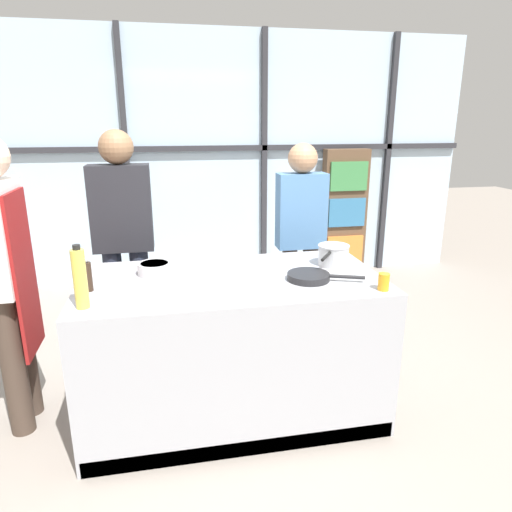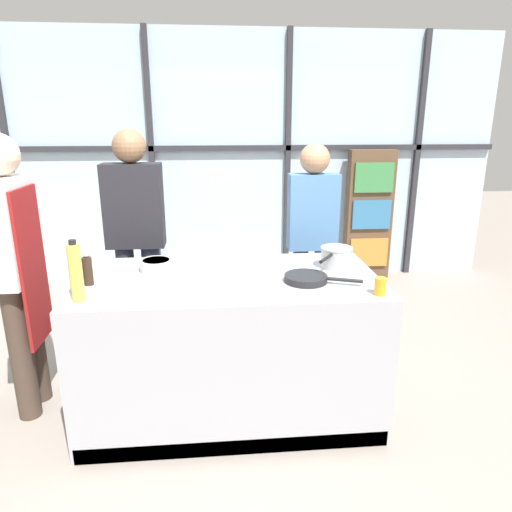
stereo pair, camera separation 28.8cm
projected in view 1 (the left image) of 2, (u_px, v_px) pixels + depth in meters
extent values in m
plane|color=gray|center=(234.00, 407.00, 3.05)|extent=(18.00, 18.00, 0.00)
cube|color=silver|center=(197.00, 161.00, 5.16)|extent=(6.40, 0.04, 2.80)
cube|color=#2D2D33|center=(197.00, 148.00, 5.08)|extent=(6.40, 0.06, 0.06)
cube|color=#2D2D33|center=(127.00, 162.00, 4.97)|extent=(0.06, 0.06, 2.80)
cube|color=#2D2D33|center=(264.00, 160.00, 5.26)|extent=(0.06, 0.06, 2.80)
cube|color=#2D2D33|center=(387.00, 158.00, 5.54)|extent=(0.06, 0.06, 2.80)
cube|color=brown|center=(344.00, 214.00, 5.50)|extent=(0.53, 0.16, 1.52)
cube|color=orange|center=(345.00, 250.00, 5.53)|extent=(0.45, 0.03, 0.33)
cube|color=teal|center=(347.00, 213.00, 5.40)|extent=(0.45, 0.03, 0.33)
cube|color=#3D8447|center=(349.00, 176.00, 5.28)|extent=(0.45, 0.03, 0.33)
cube|color=#A8AAB2|center=(233.00, 346.00, 2.92)|extent=(1.83, 0.94, 0.92)
cube|color=black|center=(321.00, 273.00, 2.89)|extent=(0.52, 0.52, 0.01)
cube|color=black|center=(245.00, 447.00, 2.60)|extent=(1.79, 0.03, 0.10)
cylinder|color=#38383D|center=(308.00, 280.00, 2.75)|extent=(0.13, 0.13, 0.01)
cylinder|color=#38383D|center=(347.00, 278.00, 2.80)|extent=(0.13, 0.13, 0.01)
cylinder|color=#38383D|center=(297.00, 268.00, 2.99)|extent=(0.13, 0.13, 0.01)
cylinder|color=#38383D|center=(333.00, 266.00, 3.03)|extent=(0.13, 0.13, 0.01)
cylinder|color=#47382D|center=(23.00, 351.00, 2.88)|extent=(0.14, 0.14, 0.89)
cylinder|color=#47382D|center=(14.00, 366.00, 2.70)|extent=(0.14, 0.14, 0.89)
cube|color=maroon|center=(25.00, 275.00, 2.66)|extent=(0.02, 0.37, 0.98)
cylinder|color=#232838|center=(142.00, 303.00, 3.64)|extent=(0.14, 0.14, 0.89)
cylinder|color=#232838|center=(116.00, 304.00, 3.60)|extent=(0.14, 0.14, 0.89)
cube|color=#232328|center=(121.00, 208.00, 3.40)|extent=(0.44, 0.20, 0.64)
sphere|color=#8C6647|center=(116.00, 147.00, 3.27)|extent=(0.25, 0.25, 0.25)
cylinder|color=#47382D|center=(309.00, 293.00, 3.90)|extent=(0.13, 0.13, 0.84)
cylinder|color=#47382D|center=(289.00, 295.00, 3.87)|extent=(0.13, 0.13, 0.84)
cube|color=#4C7AAD|center=(301.00, 211.00, 3.68)|extent=(0.39, 0.18, 0.60)
sphere|color=tan|center=(303.00, 158.00, 3.56)|extent=(0.23, 0.23, 0.23)
cylinder|color=#232326|center=(308.00, 277.00, 2.74)|extent=(0.26, 0.26, 0.04)
cylinder|color=#B26B2D|center=(308.00, 274.00, 2.74)|extent=(0.20, 0.20, 0.01)
cylinder|color=#232326|center=(347.00, 277.00, 2.71)|extent=(0.20, 0.09, 0.02)
cylinder|color=silver|center=(333.00, 255.00, 3.01)|extent=(0.20, 0.20, 0.14)
cylinder|color=silver|center=(334.00, 246.00, 2.99)|extent=(0.21, 0.21, 0.01)
cylinder|color=black|center=(326.00, 256.00, 2.83)|extent=(0.12, 0.16, 0.02)
cylinder|color=white|center=(171.00, 263.00, 3.05)|extent=(0.24, 0.24, 0.01)
cylinder|color=silver|center=(155.00, 268.00, 2.84)|extent=(0.21, 0.21, 0.07)
cylinder|color=#4C4C51|center=(154.00, 264.00, 2.84)|extent=(0.17, 0.17, 0.01)
cylinder|color=#E0CC4C|center=(80.00, 279.00, 2.30)|extent=(0.07, 0.07, 0.31)
cylinder|color=black|center=(76.00, 247.00, 2.25)|extent=(0.04, 0.04, 0.02)
cylinder|color=#332319|center=(87.00, 277.00, 2.55)|extent=(0.06, 0.06, 0.17)
sphere|color=#B2B2B7|center=(85.00, 260.00, 2.52)|extent=(0.03, 0.03, 0.03)
cylinder|color=orange|center=(384.00, 282.00, 2.57)|extent=(0.06, 0.06, 0.10)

